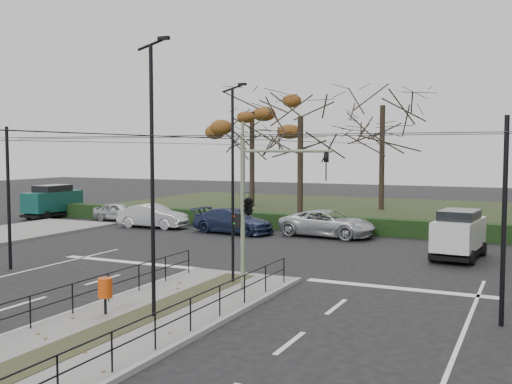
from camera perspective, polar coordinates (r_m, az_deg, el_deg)
ground at (r=19.87m, az=-7.42°, el=-10.65°), size 140.00×140.00×0.00m
median_island at (r=17.88m, az=-11.83°, el=-12.14°), size 4.40×15.00×0.14m
park at (r=51.14m, az=6.31°, el=-1.59°), size 38.00×26.00×0.10m
hedge at (r=38.72m, az=-0.10°, el=-2.69°), size 38.00×1.00×1.00m
median_railing at (r=17.57m, az=-12.07°, el=-9.38°), size 4.14×13.24×0.92m
catenary at (r=20.67m, az=-5.09°, el=-0.43°), size 20.00×34.00×6.00m
traffic_light at (r=20.66m, az=-0.51°, el=-1.05°), size 3.57×2.03×5.25m
litter_bin at (r=18.55m, az=-14.18°, el=-8.89°), size 0.42×0.42×1.08m
streetlamp_median_near at (r=17.53m, az=-9.80°, el=1.42°), size 0.67×0.14×8.07m
streetlamp_median_far at (r=21.92m, az=-2.20°, el=0.94°), size 0.61×0.12×7.29m
parked_car_first at (r=43.64m, az=-12.96°, el=-1.85°), size 3.77×1.58×1.28m
parked_car_second at (r=39.24m, az=-9.78°, el=-2.28°), size 4.65×1.80×1.51m
parked_car_third at (r=36.18m, az=-2.20°, el=-2.77°), size 5.37×2.68×1.50m
parked_car_fourth at (r=34.95m, az=6.86°, el=-3.00°), size 5.76×3.09×1.54m
white_van at (r=29.21m, az=18.76°, el=-3.74°), size 2.24×4.30×2.26m
green_van at (r=47.05m, az=-18.79°, el=-0.78°), size 2.00×4.80×2.42m
rust_tree at (r=53.29m, az=-0.38°, el=7.64°), size 7.38×7.38×10.92m
bare_tree_center at (r=50.75m, az=11.96°, el=7.38°), size 7.84×7.84×11.43m
bare_tree_near at (r=45.66m, az=4.26°, el=6.52°), size 7.59×7.59×9.93m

